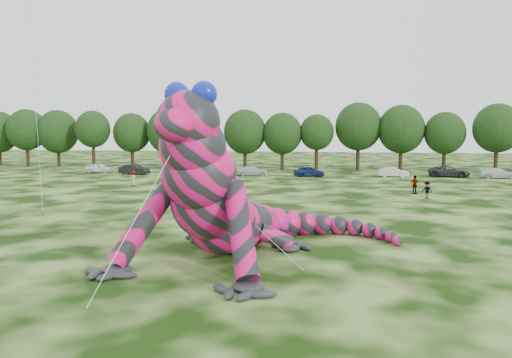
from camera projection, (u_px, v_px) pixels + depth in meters
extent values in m
plane|color=#16330A|center=(235.00, 281.00, 21.20)|extent=(240.00, 240.00, 0.00)
cylinder|color=silver|center=(36.00, 106.00, 34.54)|extent=(0.02, 0.02, 16.81)
cylinder|color=#382314|center=(43.00, 213.00, 37.66)|extent=(0.08, 0.08, 0.24)
imported|color=white|center=(99.00, 168.00, 73.22)|extent=(4.32, 2.07, 1.43)
imported|color=black|center=(134.00, 169.00, 70.51)|extent=(4.56, 2.20, 1.44)
imported|color=maroon|center=(203.00, 170.00, 70.18)|extent=(5.65, 3.46, 1.46)
imported|color=silver|center=(253.00, 171.00, 68.44)|extent=(4.62, 2.22, 1.30)
imported|color=#112050|center=(309.00, 171.00, 67.28)|extent=(4.42, 2.41, 1.42)
imported|color=beige|center=(393.00, 172.00, 66.89)|extent=(4.14, 1.84, 1.32)
imported|color=#27272A|center=(449.00, 171.00, 66.86)|extent=(5.69, 3.31, 1.49)
imported|color=silver|center=(499.00, 173.00, 64.88)|extent=(4.89, 2.49, 1.36)
imported|color=gray|center=(220.00, 189.00, 46.20)|extent=(0.45, 0.66, 1.76)
imported|color=gray|center=(415.00, 185.00, 49.43)|extent=(1.08, 1.11, 1.87)
imported|color=gray|center=(427.00, 190.00, 46.01)|extent=(1.21, 1.09, 1.62)
imported|color=gray|center=(133.00, 178.00, 56.32)|extent=(0.75, 0.95, 1.71)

